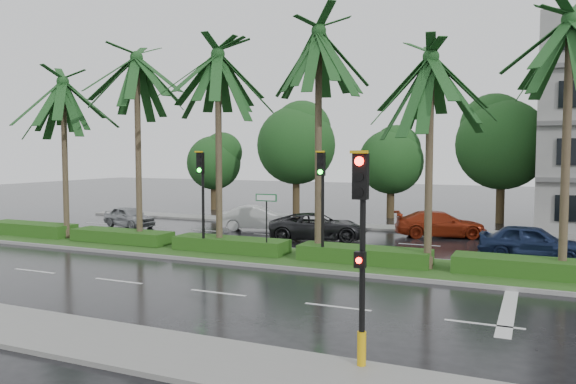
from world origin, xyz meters
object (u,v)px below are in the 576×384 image
at_px(car_white, 257,218).
at_px(car_silver, 129,217).
at_px(car_red, 440,224).
at_px(signal_near, 361,250).
at_px(signal_median_left, 202,186).
at_px(car_darkgrey, 318,227).
at_px(street_sign, 266,209).
at_px(car_blue, 532,242).

bearing_deg(car_white, car_silver, 84.31).
bearing_deg(car_red, car_silver, 82.99).
bearing_deg(car_silver, signal_near, -114.60).
xyz_separation_m(signal_near, signal_median_left, (-10.00, 9.69, 0.49)).
relative_size(car_silver, car_darkgrey, 0.73).
bearing_deg(car_silver, signal_median_left, -108.91).
distance_m(car_white, car_red, 10.14).
height_order(signal_median_left, street_sign, signal_median_left).
distance_m(car_white, car_darkgrey, 4.91).
xyz_separation_m(car_white, car_blue, (14.50, -3.06, 0.02)).
distance_m(signal_median_left, car_darkgrey, 7.15).
xyz_separation_m(street_sign, car_white, (-4.50, 7.86, -1.43)).
bearing_deg(signal_near, signal_median_left, 135.91).
height_order(signal_near, car_white, signal_near).
distance_m(signal_near, car_blue, 15.09).
bearing_deg(car_white, signal_median_left, 170.60).
distance_m(signal_near, car_white, 21.21).
relative_size(street_sign, car_white, 0.62).
bearing_deg(signal_median_left, street_sign, 3.47).
bearing_deg(car_darkgrey, signal_median_left, 133.31).
xyz_separation_m(signal_median_left, car_red, (8.50, 9.70, -2.32)).
height_order(signal_near, car_darkgrey, signal_near).
bearing_deg(car_blue, street_sign, 118.13).
relative_size(signal_near, car_darkgrey, 0.88).
bearing_deg(car_silver, street_sign, -101.12).
xyz_separation_m(signal_near, car_blue, (3.00, 14.68, -1.79)).
bearing_deg(car_white, car_darkgrey, -133.65).
distance_m(signal_near, car_red, 19.53).
bearing_deg(car_silver, car_red, -63.44).
bearing_deg(car_darkgrey, car_blue, -116.57).
height_order(signal_near, car_red, signal_near).
xyz_separation_m(signal_median_left, car_darkgrey, (3.00, 6.07, -2.31)).
bearing_deg(car_darkgrey, street_sign, 159.61).
distance_m(car_silver, car_blue, 22.11).
bearing_deg(signal_near, car_white, 122.96).
bearing_deg(signal_median_left, car_red, 48.78).
height_order(street_sign, car_red, street_sign).
relative_size(signal_near, street_sign, 1.68).
height_order(signal_median_left, car_blue, signal_median_left).
bearing_deg(car_darkgrey, signal_near, -176.44).
bearing_deg(signal_median_left, car_blue, 20.99).
height_order(signal_near, car_blue, signal_near).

